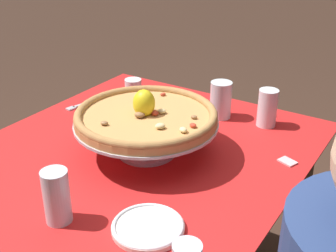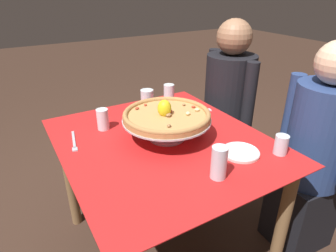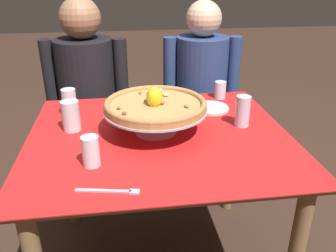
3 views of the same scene
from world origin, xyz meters
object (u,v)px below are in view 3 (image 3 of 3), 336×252
pizza (155,104)px  water_glass_front_left (91,153)px  water_glass_back_right (220,91)px  dinner_fork (111,191)px  water_glass_back_left (70,104)px  water_glass_side_right (242,113)px  diner_right (200,104)px  side_plate (211,108)px  diner_left (89,106)px  water_glass_side_left (71,118)px  sugar_packet (114,102)px  pizza_stand (156,115)px

pizza → water_glass_front_left: bearing=-136.8°
pizza → water_glass_back_right: (0.39, 0.37, -0.09)m
dinner_fork → water_glass_back_left: bearing=106.6°
water_glass_back_right → dinner_fork: bearing=-126.1°
water_glass_side_right → diner_right: 0.72m
pizza → side_plate: 0.38m
pizza → water_glass_back_left: bearing=148.2°
water_glass_side_right → dinner_fork: 0.71m
pizza → water_glass_side_right: size_ratio=3.10×
water_glass_side_right → diner_right: (-0.02, 0.68, -0.22)m
diner_left → water_glass_back_right: bearing=-24.3°
pizza → water_glass_side_left: (-0.35, 0.07, -0.07)m
side_plate → sugar_packet: size_ratio=3.43×
water_glass_side_left → water_glass_back_right: (0.74, 0.30, -0.02)m
diner_right → water_glass_side_left: bearing=-138.7°
pizza → water_glass_side_right: 0.39m
water_glass_side_right → water_glass_back_left: size_ratio=1.05×
water_glass_back_right → water_glass_back_left: bearing=-170.0°
water_glass_front_left → water_glass_back_left: (-0.12, 0.47, 0.01)m
water_glass_side_left → water_glass_side_right: (0.74, -0.06, 0.00)m
diner_right → pizza: bearing=-117.3°
side_plate → diner_left: (-0.63, 0.48, -0.14)m
pizza → water_glass_back_left: (-0.38, 0.23, -0.07)m
water_glass_front_left → side_plate: bearing=39.3°
dinner_fork → sugar_packet: size_ratio=4.07×
water_glass_front_left → sugar_packet: (0.08, 0.62, -0.05)m
water_glass_back_left → dinner_fork: 0.68m
sugar_packet → diner_right: diner_right is taller
pizza → pizza_stand: bearing=32.0°
pizza → water_glass_back_right: pizza is taller
water_glass_side_left → water_glass_back_left: water_glass_side_left is taller
water_glass_front_left → diner_left: diner_left is taller
pizza_stand → side_plate: pizza_stand is taller
diner_left → sugar_packet: bearing=-62.7°
pizza_stand → sugar_packet: (-0.18, 0.38, -0.08)m
water_glass_back_right → water_glass_back_left: (-0.76, -0.13, 0.02)m
dinner_fork → pizza_stand: bearing=65.8°
water_glass_side_right → diner_right: diner_right is taller
water_glass_side_left → water_glass_front_left: bearing=-72.0°
pizza → diner_right: diner_right is taller
water_glass_back_left → diner_left: diner_left is taller
water_glass_front_left → diner_left: 0.96m
water_glass_side_left → water_glass_front_left: size_ratio=1.18×
water_glass_back_left → diner_right: size_ratio=0.11×
pizza_stand → water_glass_back_left: bearing=148.2°
water_glass_front_left → sugar_packet: bearing=82.9°
diner_right → water_glass_front_left: bearing=-123.3°
pizza_stand → water_glass_front_left: 0.35m
pizza → water_glass_side_left: 0.37m
water_glass_back_right → side_plate: bearing=-119.2°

